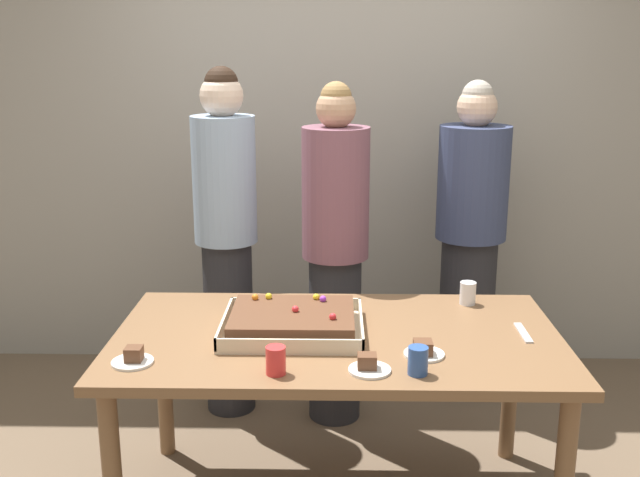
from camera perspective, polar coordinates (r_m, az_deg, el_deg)
name	(u,v)px	position (r m, az deg, el deg)	size (l,w,h in m)	color
interior_back_panel	(337,112)	(4.35, 1.34, 9.70)	(8.00, 0.12, 3.00)	#9E998E
party_table	(337,354)	(2.98, 1.31, -8.88)	(1.76, 0.98, 0.77)	brown
sheet_cake	(293,322)	(2.96, -2.11, -6.41)	(0.55, 0.47, 0.11)	beige
plated_slice_near_left	(423,351)	(2.77, 7.95, -8.53)	(0.15, 0.15, 0.06)	white
plated_slice_near_right	(133,358)	(2.77, -14.16, -8.92)	(0.15, 0.15, 0.06)	white
plated_slice_far_left	(368,366)	(2.63, 3.74, -9.74)	(0.15, 0.15, 0.06)	white
drink_cup_nearest	(276,360)	(2.60, -3.42, -9.33)	(0.07, 0.07, 0.10)	red
drink_cup_middle	(468,293)	(3.32, 11.28, -4.14)	(0.07, 0.07, 0.10)	white
drink_cup_far_end	(418,361)	(2.61, 7.53, -9.28)	(0.07, 0.07, 0.10)	#2D5199
cake_server_utensil	(523,333)	(3.06, 15.34, -6.99)	(0.03, 0.20, 0.01)	silver
person_serving_front	(470,239)	(4.02, 11.46, -0.01)	(0.37, 0.37, 1.71)	#28282D
person_green_shirt_behind	(226,237)	(3.76, -7.21, 0.15)	(0.31, 0.31, 1.78)	#28282D
person_striped_tie_right	(335,251)	(3.66, 1.18, -0.97)	(0.33, 0.33, 1.71)	#28282D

